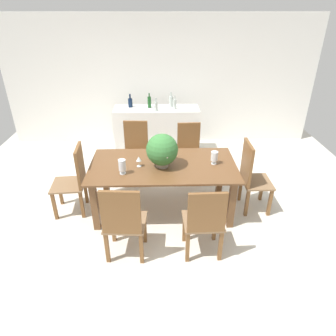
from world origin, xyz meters
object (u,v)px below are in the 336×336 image
at_px(chair_near_right, 205,220).
at_px(crystal_vase_left, 214,157).
at_px(chair_far_right, 189,149).
at_px(wine_glass, 139,159).
at_px(chair_near_left, 123,221).
at_px(wine_bottle_dark, 171,101).
at_px(wine_bottle_green, 156,106).
at_px(kitchen_counter, 157,131).
at_px(dining_table, 163,172).
at_px(wine_bottle_clear, 175,104).
at_px(wine_bottle_amber, 130,102).
at_px(chair_foot_end, 251,174).
at_px(flower_centerpiece, 162,150).
at_px(chair_head_end, 75,177).
at_px(chair_far_left, 136,148).
at_px(wine_bottle_tall, 149,102).
at_px(crystal_vase_center_near, 122,166).

height_order(chair_near_right, crystal_vase_left, chair_near_right).
xyz_separation_m(chair_far_right, wine_glass, (-0.79, -1.01, 0.33)).
xyz_separation_m(chair_near_left, wine_glass, (0.14, 0.94, 0.30)).
xyz_separation_m(chair_near_right, chair_far_right, (-0.01, 1.95, -0.01)).
bearing_deg(wine_bottle_dark, chair_near_left, -102.25).
xyz_separation_m(wine_glass, wine_bottle_green, (0.23, 1.83, 0.19)).
bearing_deg(kitchen_counter, dining_table, -87.01).
distance_m(wine_glass, wine_bottle_clear, 2.01).
distance_m(chair_near_right, wine_bottle_amber, 3.23).
bearing_deg(wine_glass, wine_bottle_clear, 73.16).
bearing_deg(wine_bottle_green, chair_foot_end, -52.67).
bearing_deg(chair_far_right, flower_centerpiece, -116.74).
height_order(chair_head_end, flower_centerpiece, flower_centerpiece).
distance_m(chair_head_end, kitchen_counter, 2.25).
distance_m(chair_far_left, wine_bottle_amber, 1.17).
xyz_separation_m(wine_bottle_dark, wine_bottle_tall, (-0.42, -0.03, -0.00)).
bearing_deg(wine_bottle_amber, chair_foot_end, -47.49).
height_order(dining_table, crystal_vase_center_near, crystal_vase_center_near).
height_order(wine_bottle_green, wine_bottle_tall, wine_bottle_tall).
distance_m(chair_foot_end, wine_bottle_tall, 2.53).
bearing_deg(chair_near_left, chair_far_right, -111.40).
distance_m(chair_foot_end, crystal_vase_center_near, 1.83).
distance_m(dining_table, wine_bottle_dark, 2.07).
bearing_deg(dining_table, wine_bottle_dark, 84.76).
relative_size(chair_near_left, crystal_vase_left, 5.44).
bearing_deg(wine_bottle_green, flower_centerpiece, -87.12).
distance_m(wine_bottle_dark, wine_bottle_clear, 0.16).
bearing_deg(chair_far_left, wine_bottle_green, 69.64).
height_order(dining_table, wine_glass, wine_glass).
distance_m(chair_near_right, crystal_vase_left, 1.06).
height_order(chair_foot_end, wine_bottle_green, wine_bottle_green).
height_order(flower_centerpiece, wine_bottle_green, flower_centerpiece).
distance_m(chair_far_right, wine_bottle_dark, 1.20).
distance_m(chair_far_right, crystal_vase_left, 1.05).
relative_size(chair_head_end, wine_bottle_dark, 3.58).
xyz_separation_m(wine_glass, wine_bottle_tall, (0.10, 2.02, 0.21)).
bearing_deg(chair_head_end, dining_table, 85.39).
bearing_deg(dining_table, flower_centerpiece, -104.60).
bearing_deg(dining_table, wine_bottle_green, 93.33).
bearing_deg(crystal_vase_center_near, crystal_vase_left, 11.07).
height_order(dining_table, chair_far_left, chair_far_left).
bearing_deg(wine_glass, chair_near_right, -49.78).
xyz_separation_m(wine_glass, wine_bottle_amber, (-0.27, 2.07, 0.19)).
bearing_deg(wine_bottle_amber, crystal_vase_center_near, -88.22).
bearing_deg(chair_far_left, wine_bottle_amber, 101.32).
relative_size(chair_near_right, flower_centerpiece, 2.08).
bearing_deg(crystal_vase_center_near, dining_table, 24.13).
relative_size(chair_near_right, wine_bottle_amber, 3.85).
height_order(wine_glass, wine_bottle_clear, wine_bottle_clear).
xyz_separation_m(chair_foot_end, kitchen_counter, (-1.36, 1.94, -0.10)).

